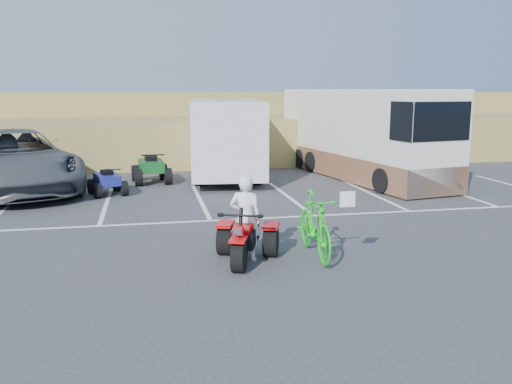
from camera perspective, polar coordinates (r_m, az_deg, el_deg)
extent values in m
plane|color=#353537|center=(11.35, -3.38, -5.87)|extent=(100.00, 100.00, 0.00)
cube|color=white|center=(16.56, -24.83, -1.54)|extent=(0.12, 5.00, 0.01)
cube|color=white|center=(16.14, -15.47, -1.22)|extent=(0.12, 5.00, 0.01)
cube|color=white|center=(16.17, -5.89, -0.86)|extent=(0.12, 5.00, 0.01)
cube|color=white|center=(16.64, 3.40, -0.50)|extent=(0.12, 5.00, 0.01)
cube|color=white|center=(17.51, 11.97, -0.14)|extent=(0.12, 5.00, 0.01)
cube|color=white|center=(18.74, 19.57, 0.17)|extent=(0.12, 5.00, 0.01)
cube|color=white|center=(13.64, -4.81, -3.02)|extent=(28.00, 0.12, 0.01)
cube|color=olive|center=(24.91, -7.99, 5.48)|extent=(40.00, 6.00, 2.00)
cube|color=olive|center=(28.34, -8.49, 8.12)|extent=(40.00, 4.00, 2.20)
imported|color=white|center=(10.31, -1.13, -2.75)|extent=(0.71, 0.58, 1.67)
imported|color=#14BF19|center=(10.67, 6.19, -3.47)|extent=(0.65, 2.12, 1.26)
imported|color=#494C50|center=(19.05, -24.28, 3.00)|extent=(5.65, 7.82, 1.98)
cube|color=silver|center=(20.00, -3.15, 5.96)|extent=(3.08, 6.34, 2.55)
cylinder|color=black|center=(20.13, -3.12, 2.49)|extent=(2.31, 0.95, 0.71)
cube|color=silver|center=(20.60, 10.91, 6.12)|extent=(3.69, 9.16, 3.21)
cube|color=brown|center=(20.72, 10.80, 2.92)|extent=(3.73, 9.16, 0.89)
cube|color=black|center=(16.93, 19.05, 7.03)|extent=(2.02, 0.36, 1.16)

